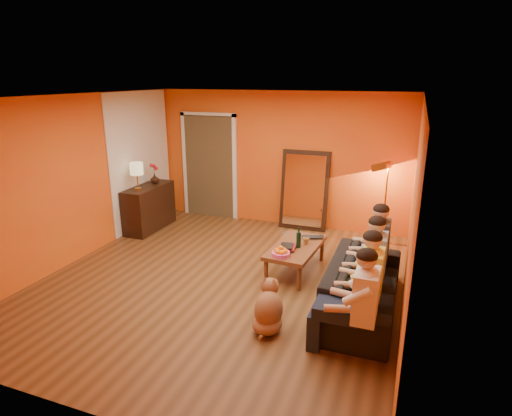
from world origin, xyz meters
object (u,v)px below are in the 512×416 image
(person_far_right, at_px, (379,247))
(dog, at_px, (269,306))
(person_far_left, at_px, (365,304))
(laptop, at_px, (313,238))
(coffee_table, at_px, (296,259))
(floor_lamp, at_px, (385,204))
(wine_bottle, at_px, (299,238))
(sofa, at_px, (362,286))
(person_mid_left, at_px, (371,281))
(tumbler, at_px, (306,241))
(vase, at_px, (155,179))
(mirror_frame, at_px, (304,190))
(table_lamp, at_px, (137,176))
(person_mid_right, at_px, (375,262))
(sideboard, at_px, (149,208))

(person_far_right, bearing_deg, dog, -125.01)
(person_far_left, xyz_separation_m, laptop, (-1.02, 2.09, -0.18))
(person_far_left, bearing_deg, coffee_table, 124.67)
(floor_lamp, bearing_deg, dog, -83.69)
(wine_bottle, bearing_deg, sofa, -33.99)
(person_mid_left, height_order, laptop, person_mid_left)
(person_mid_left, xyz_separation_m, tumbler, (-1.08, 1.31, -0.14))
(person_far_right, distance_m, vase, 4.55)
(dog, xyz_separation_m, person_far_right, (1.08, 1.54, 0.30))
(floor_lamp, relative_size, tumbler, 14.13)
(mirror_frame, height_order, vase, mirror_frame)
(wine_bottle, xyz_separation_m, vase, (-3.22, 1.18, 0.36))
(vase, bearing_deg, table_lamp, -90.00)
(sofa, bearing_deg, person_mid_left, -163.89)
(person_mid_right, bearing_deg, sideboard, 160.85)
(wine_bottle, bearing_deg, person_mid_right, -27.10)
(floor_lamp, distance_m, person_mid_right, 2.32)
(mirror_frame, height_order, person_far_right, mirror_frame)
(floor_lamp, xyz_separation_m, dog, (-1.01, -3.31, -0.41))
(floor_lamp, distance_m, dog, 3.49)
(person_mid_right, bearing_deg, dog, -137.43)
(mirror_frame, bearing_deg, wine_bottle, -78.00)
(person_mid_left, distance_m, vase, 4.96)
(floor_lamp, bearing_deg, sideboard, -146.11)
(person_mid_left, bearing_deg, vase, 152.06)
(table_lamp, bearing_deg, sofa, -17.26)
(tumbler, bearing_deg, wine_bottle, -112.38)
(sideboard, relative_size, dog, 1.88)
(person_mid_right, bearing_deg, wine_bottle, 152.90)
(coffee_table, xyz_separation_m, tumbler, (0.12, 0.12, 0.26))
(sideboard, xyz_separation_m, person_far_left, (4.37, -2.62, 0.18))
(person_mid_right, xyz_separation_m, laptop, (-1.02, 0.99, -0.18))
(tumbler, distance_m, laptop, 0.24)
(coffee_table, bearing_deg, person_mid_left, -40.24)
(floor_lamp, height_order, person_mid_right, floor_lamp)
(person_far_right, bearing_deg, tumbler, 169.02)
(sideboard, distance_m, dog, 4.14)
(mirror_frame, xyz_separation_m, person_mid_right, (1.58, -2.60, -0.15))
(table_lamp, distance_m, person_mid_left, 4.74)
(dog, xyz_separation_m, person_mid_right, (1.08, 0.99, 0.30))
(mirror_frame, relative_size, coffee_table, 1.25)
(table_lamp, xyz_separation_m, laptop, (3.35, -0.23, -0.67))
(dog, relative_size, person_mid_right, 0.52)
(dog, relative_size, wine_bottle, 2.03)
(sideboard, distance_m, tumbler, 3.37)
(person_mid_left, xyz_separation_m, person_far_right, (0.00, 1.10, 0.00))
(sofa, bearing_deg, person_mid_right, -52.43)
(sofa, relative_size, person_far_left, 1.75)
(sofa, distance_m, person_mid_right, 0.34)
(table_lamp, height_order, wine_bottle, table_lamp)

